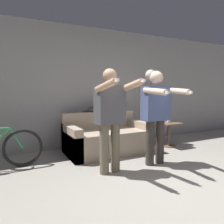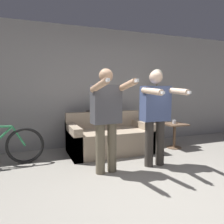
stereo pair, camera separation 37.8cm
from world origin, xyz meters
TOP-DOWN VIEW (x-y plane):
  - ground_plane at (0.00, 0.00)m, footprint 16.00×16.00m
  - wall_back at (0.00, 2.67)m, footprint 10.00×0.05m
  - couch at (-0.04, 1.99)m, footprint 1.62×0.90m
  - person_left at (-0.46, 0.96)m, footprint 0.54×0.69m
  - person_right at (0.39, 0.96)m, footprint 0.54×0.67m
  - cat at (-0.09, 2.34)m, footprint 0.54×0.14m
  - floor_lamp at (1.18, 2.18)m, footprint 0.30×0.30m
  - side_table at (1.38, 1.77)m, footprint 0.44×0.44m
  - cup at (1.37, 1.77)m, footprint 0.07×0.07m

SIDE VIEW (x-z plane):
  - ground_plane at x=0.00m, z-range 0.00..0.00m
  - couch at x=-0.04m, z-range -0.12..0.67m
  - side_table at x=1.38m, z-range 0.11..0.65m
  - cup at x=1.37m, z-range 0.53..0.61m
  - cat at x=-0.09m, z-range 0.77..0.94m
  - person_right at x=0.39m, z-range 0.12..1.69m
  - person_left at x=-0.46m, z-range 0.12..1.69m
  - wall_back at x=0.00m, z-range 0.00..2.60m
  - floor_lamp at x=1.18m, z-range 0.52..2.23m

